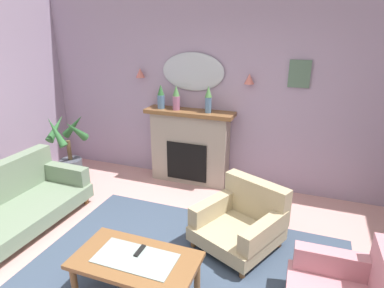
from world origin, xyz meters
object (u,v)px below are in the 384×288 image
Objects in this scene: mantel_vase_left at (176,98)px; armchair_in_corner at (242,220)px; mantel_vase_right at (208,99)px; coffee_table at (136,264)px; tv_remote at (140,251)px; potted_plant_tall_palm at (69,150)px; framed_picture at (300,74)px; floral_couch at (12,203)px; wall_sconce_right at (249,79)px; wall_mirror at (193,72)px; mantel_vase_centre at (161,97)px; wall_sconce_left at (140,73)px; fireplace at (190,147)px.

armchair_in_corner is (1.32, -1.27, -1.03)m from mantel_vase_left.
coffee_table is at bearing -87.44° from mantel_vase_right.
mantel_vase_right is at bearing 92.55° from tv_remote.
mantel_vase_right reaches higher than potted_plant_tall_palm.
mantel_vase_right reaches higher than tv_remote.
framed_picture reaches higher than mantel_vase_left.
floral_couch is (-1.99, 0.49, -0.06)m from coffee_table.
wall_sconce_right is 0.88× the size of tv_remote.
framed_picture is (1.20, 0.18, 0.39)m from mantel_vase_right.
framed_picture is (1.50, 0.01, 0.04)m from wall_mirror.
mantel_vase_centre is 2.61× the size of wall_sconce_left.
mantel_vase_right is at bearing 0.00° from mantel_vase_centre.
mantel_vase_left is 0.46m from wall_mirror.
wall_sconce_right is 1.96m from armchair_in_corner.
mantel_vase_centre is 0.38× the size of wall_mirror.
potted_plant_tall_palm is (-2.73, -0.62, -1.19)m from wall_sconce_right.
potted_plant_tall_palm is (-1.03, -0.62, -1.19)m from wall_sconce_left.
tv_remote is 0.09× the size of floral_couch.
tv_remote is at bearing -80.76° from wall_mirror.
wall_sconce_right is at bearing 101.08° from armchair_in_corner.
fireplace is 2.46m from coffee_table.
framed_picture reaches higher than tv_remote.
mantel_vase_centre is 2.00m from framed_picture.
tv_remote is 1.27m from armchair_in_corner.
framed_picture is 2.08m from armchair_in_corner.
tv_remote reaches higher than coffee_table.
fireplace is at bearing 99.79° from tv_remote.
wall_mirror is 2.81m from tv_remote.
wall_mirror is at bearing 19.73° from potted_plant_tall_palm.
potted_plant_tall_palm reaches higher than armchair_in_corner.
mantel_vase_right is 0.36× the size of armchair_in_corner.
potted_plant_tall_palm is at bearing -148.74° from wall_sconce_left.
coffee_table is (0.11, -2.39, -0.98)m from mantel_vase_right.
mantel_vase_left is 0.95× the size of mantel_vase_right.
mantel_vase_right is (0.75, 0.00, 0.03)m from mantel_vase_centre.
wall_mirror reaches higher than mantel_vase_centre.
floral_couch is 1.61× the size of armchair_in_corner.
mantel_vase_left is at bearing -139.64° from wall_mirror.
mantel_vase_left is at bearing -173.96° from framed_picture.
wall_sconce_left reaches higher than tv_remote.
mantel_vase_left reaches higher than floral_couch.
wall_mirror is 2.67× the size of framed_picture.
framed_picture is at bearing 67.00° from coffee_table.
wall_sconce_right is at bearing -174.73° from framed_picture.
armchair_in_corner is (1.12, -1.30, -0.27)m from fireplace.
wall_mirror reaches higher than framed_picture.
potted_plant_tall_palm is at bearing -167.14° from wall_sconce_right.
wall_mirror reaches higher than wall_sconce_left.
wall_mirror is 6.86× the size of wall_sconce_left.
tv_remote is (0.40, -2.33, -0.12)m from fireplace.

